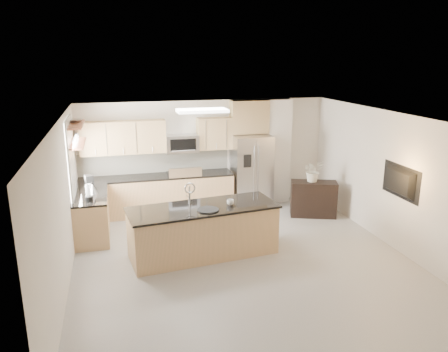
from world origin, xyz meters
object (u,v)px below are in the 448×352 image
object	(u,v)px
microwave	(182,143)
island	(203,231)
refrigerator	(251,171)
range	(184,192)
platter	(208,210)
credenza	(313,199)
coffee_maker	(89,182)
blender	(89,194)
television	(397,182)
bowl	(76,120)
flower_vase	(314,165)
cup	(230,202)
kettle	(92,189)

from	to	relation	value
microwave	island	world-z (taller)	microwave
refrigerator	range	bearing A→B (deg)	178.40
platter	refrigerator	bearing A→B (deg)	57.87
credenza	coffee_maker	world-z (taller)	coffee_maker
platter	blender	world-z (taller)	blender
microwave	television	xyz separation A→B (m)	(3.51, -3.24, -0.28)
island	credenza	world-z (taller)	island
bowl	television	bearing A→B (deg)	-21.89
bowl	flower_vase	size ratio (longest dim) A/B	0.45
flower_vase	refrigerator	bearing A→B (deg)	139.69
cup	kettle	bearing A→B (deg)	150.04
island	flower_vase	xyz separation A→B (m)	(2.87, 1.42, 0.73)
refrigerator	flower_vase	size ratio (longest dim) A/B	2.35
microwave	kettle	size ratio (longest dim) A/B	3.15
credenza	television	xyz separation A→B (m)	(0.66, -2.04, 0.94)
cup	platter	world-z (taller)	cup
bowl	television	distance (m)	6.29
range	cup	world-z (taller)	range
bowl	flower_vase	xyz separation A→B (m)	(5.08, -0.23, -1.17)
television	microwave	bearing A→B (deg)	47.25
cup	bowl	bearing A→B (deg)	148.23
flower_vase	television	xyz separation A→B (m)	(0.68, -2.08, 0.14)
island	television	xyz separation A→B (m)	(3.55, -0.66, 0.87)
range	flower_vase	xyz separation A→B (m)	(2.83, -1.04, 0.73)
platter	microwave	bearing A→B (deg)	90.13
range	refrigerator	bearing A→B (deg)	-1.60
coffee_maker	television	xyz separation A→B (m)	(5.61, -2.41, 0.29)
microwave	credenza	distance (m)	3.33
blender	bowl	bearing A→B (deg)	103.34
cup	kettle	distance (m)	2.88
kettle	television	distance (m)	5.92
cup	coffee_maker	bearing A→B (deg)	145.26
microwave	blender	distance (m)	2.72
platter	cup	bearing A→B (deg)	21.98
range	kettle	size ratio (longest dim) A/B	4.72
blender	flower_vase	world-z (taller)	flower_vase
cup	flower_vase	size ratio (longest dim) A/B	0.17
blender	kettle	size ratio (longest dim) A/B	1.42
kettle	television	bearing A→B (deg)	-20.49
refrigerator	cup	distance (m)	2.72
microwave	flower_vase	bearing A→B (deg)	-22.33
range	platter	world-z (taller)	range
blender	bowl	world-z (taller)	bowl
island	coffee_maker	world-z (taller)	island
blender	television	distance (m)	5.81
range	microwave	distance (m)	1.16
bowl	microwave	bearing A→B (deg)	22.45
microwave	island	xyz separation A→B (m)	(-0.04, -2.59, -1.15)
microwave	flower_vase	distance (m)	3.09
microwave	coffee_maker	bearing A→B (deg)	-158.25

